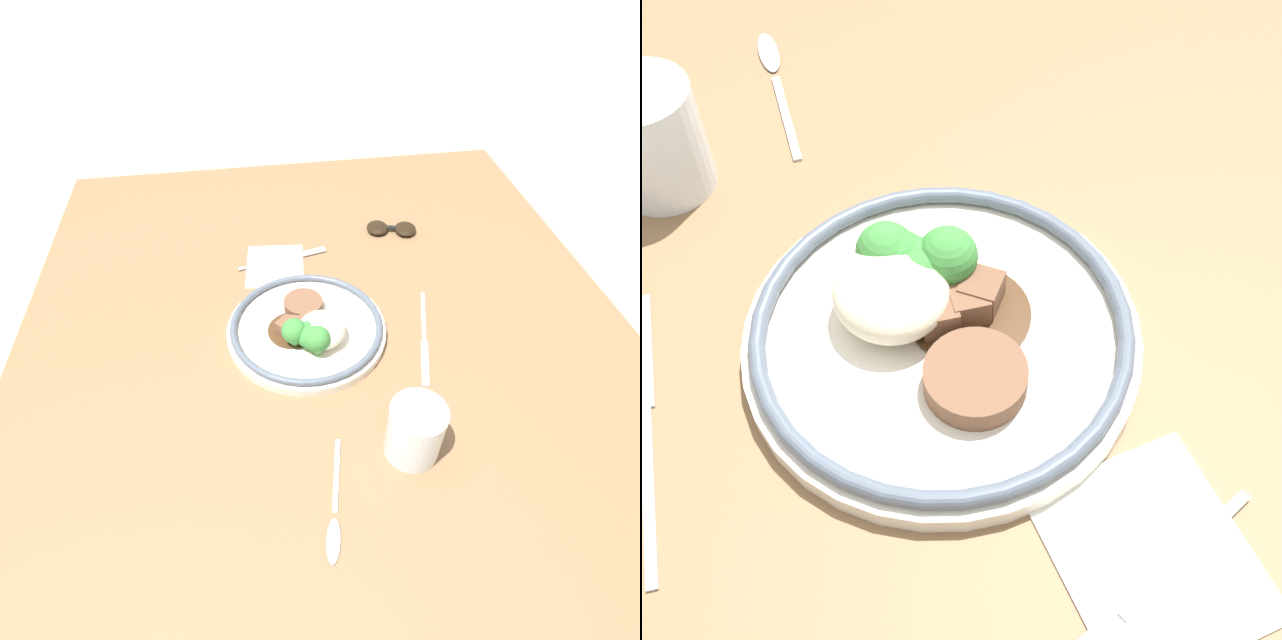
# 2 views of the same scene
# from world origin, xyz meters

# --- Properties ---
(ground_plane) EXTENTS (8.00, 8.00, 0.00)m
(ground_plane) POSITION_xyz_m (0.00, 0.00, 0.00)
(ground_plane) COLOR tan
(dining_table) EXTENTS (1.32, 1.07, 0.04)m
(dining_table) POSITION_xyz_m (0.00, 0.00, 0.02)
(dining_table) COLOR brown
(dining_table) RESTS_ON ground
(napkin) EXTENTS (0.14, 0.13, 0.00)m
(napkin) POSITION_xyz_m (-0.24, -0.07, 0.04)
(napkin) COLOR silver
(napkin) RESTS_ON dining_table
(plate) EXTENTS (0.27, 0.27, 0.07)m
(plate) POSITION_xyz_m (-0.04, -0.03, 0.06)
(plate) COLOR silver
(plate) RESTS_ON dining_table
(juice_glass) EXTENTS (0.08, 0.08, 0.09)m
(juice_glass) POSITION_xyz_m (0.20, 0.08, 0.08)
(juice_glass) COLOR yellow
(juice_glass) RESTS_ON dining_table
(fork) EXTENTS (0.05, 0.18, 0.00)m
(fork) POSITION_xyz_m (-0.26, -0.04, 0.04)
(fork) COLOR #ADADB2
(fork) RESTS_ON napkin
(knife) EXTENTS (0.22, 0.07, 0.00)m
(knife) POSITION_xyz_m (-0.00, 0.16, 0.04)
(knife) COLOR #ADADB2
(knife) RESTS_ON dining_table
(spoon) EXTENTS (0.17, 0.05, 0.01)m
(spoon) POSITION_xyz_m (0.29, -0.05, 0.04)
(spoon) COLOR #ADADB2
(spoon) RESTS_ON dining_table
(sunglasses) EXTENTS (0.08, 0.12, 0.02)m
(sunglasses) POSITION_xyz_m (-0.32, 0.19, 0.05)
(sunglasses) COLOR black
(sunglasses) RESTS_ON dining_table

